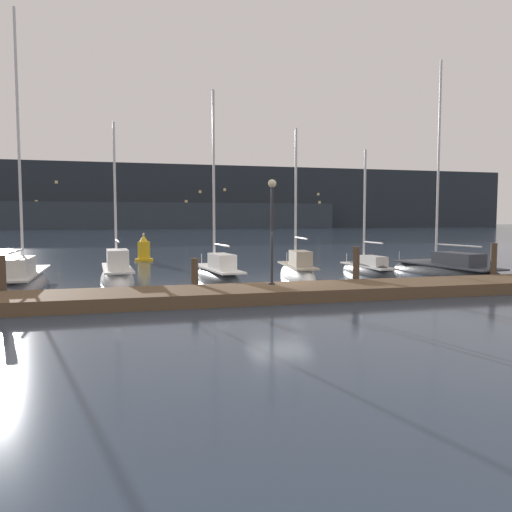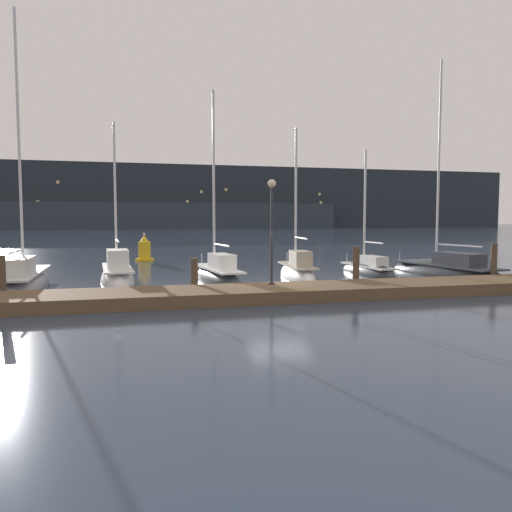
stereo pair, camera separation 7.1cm
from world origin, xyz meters
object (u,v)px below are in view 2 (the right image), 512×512
object	(u,v)px
sailboat_berth_3	(218,280)
sailboat_berth_5	(368,273)
channel_buoy	(144,250)
dock_lamppost	(272,215)
sailboat_berth_2	(117,278)
sailboat_berth_6	(445,274)
sailboat_berth_1	(21,283)
sailboat_berth_4	(298,276)

from	to	relation	value
sailboat_berth_3	sailboat_berth_5	size ratio (longest dim) A/B	1.31
sailboat_berth_5	channel_buoy	bearing A→B (deg)	133.26
sailboat_berth_5	channel_buoy	distance (m)	16.49
sailboat_berth_3	channel_buoy	world-z (taller)	sailboat_berth_3
dock_lamppost	sailboat_berth_3	bearing A→B (deg)	107.79
sailboat_berth_2	sailboat_berth_5	bearing A→B (deg)	-2.00
dock_lamppost	channel_buoy	bearing A→B (deg)	103.61
channel_buoy	sailboat_berth_2	bearing A→B (deg)	-98.04
sailboat_berth_6	dock_lamppost	size ratio (longest dim) A/B	2.99
sailboat_berth_1	sailboat_berth_5	world-z (taller)	sailboat_berth_1
sailboat_berth_1	sailboat_berth_6	distance (m)	20.81
sailboat_berth_3	sailboat_berth_4	xyz separation A→B (m)	(4.16, 0.68, -0.01)
sailboat_berth_3	sailboat_berth_2	bearing A→B (deg)	157.86
sailboat_berth_4	dock_lamppost	xyz separation A→B (m)	(-2.79, -4.97, 3.03)
sailboat_berth_4	dock_lamppost	size ratio (longest dim) A/B	2.06
sailboat_berth_3	sailboat_berth_4	size ratio (longest dim) A/B	1.17
sailboat_berth_2	sailboat_berth_5	xyz separation A→B (m)	(12.92, -0.45, -0.06)
channel_buoy	sailboat_berth_6	bearing A→B (deg)	-41.63
channel_buoy	dock_lamppost	distance (m)	18.35
sailboat_berth_2	sailboat_berth_3	size ratio (longest dim) A/B	0.86
sailboat_berth_3	dock_lamppost	world-z (taller)	sailboat_berth_3
sailboat_berth_6	channel_buoy	size ratio (longest dim) A/B	6.09
sailboat_berth_1	sailboat_berth_3	bearing A→B (deg)	-6.75
sailboat_berth_2	sailboat_berth_6	distance (m)	16.78
sailboat_berth_6	sailboat_berth_4	bearing A→B (deg)	175.22
sailboat_berth_6	dock_lamppost	xyz separation A→B (m)	(-10.77, -4.30, 3.05)
sailboat_berth_1	sailboat_berth_6	world-z (taller)	sailboat_berth_1
sailboat_berth_5	sailboat_berth_2	bearing A→B (deg)	178.00
sailboat_berth_5	sailboat_berth_6	size ratio (longest dim) A/B	0.61
sailboat_berth_5	sailboat_berth_6	distance (m)	4.01
channel_buoy	dock_lamppost	size ratio (longest dim) A/B	0.49
sailboat_berth_4	channel_buoy	world-z (taller)	sailboat_berth_4
sailboat_berth_4	channel_buoy	xyz separation A→B (m)	(-7.07, 12.71, 0.61)
sailboat_berth_5	sailboat_berth_4	bearing A→B (deg)	-170.41
sailboat_berth_6	dock_lamppost	distance (m)	11.99
sailboat_berth_2	sailboat_berth_4	size ratio (longest dim) A/B	1.01
sailboat_berth_2	dock_lamppost	size ratio (longest dim) A/B	2.07
sailboat_berth_2	sailboat_berth_6	xyz separation A→B (m)	(16.68, -1.83, -0.04)
sailboat_berth_4	sailboat_berth_5	world-z (taller)	sailboat_berth_4
sailboat_berth_4	sailboat_berth_6	bearing A→B (deg)	-4.78
sailboat_berth_1	sailboat_berth_6	bearing A→B (deg)	-2.78
sailboat_berth_3	sailboat_berth_4	distance (m)	4.22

